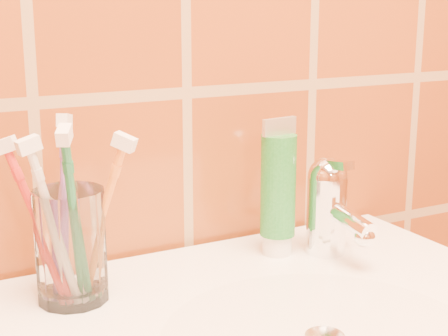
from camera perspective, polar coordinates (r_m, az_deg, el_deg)
glass_tumbler at (r=0.71m, az=-12.60°, el=-6.33°), size 0.10×0.10×0.12m
toothpaste_tube at (r=0.82m, az=4.52°, el=-1.96°), size 0.05×0.04×0.17m
faucet at (r=0.83m, az=8.73°, el=-2.89°), size 0.05×0.11×0.12m
toothbrush_0 at (r=0.68m, az=-12.33°, el=-4.24°), size 0.09×0.13×0.21m
toothbrush_1 at (r=0.70m, az=-15.12°, el=-4.50°), size 0.13×0.12×0.19m
toothbrush_2 at (r=0.72m, az=-13.13°, el=-3.22°), size 0.09×0.11×0.20m
toothbrush_3 at (r=0.70m, az=-10.24°, el=-4.21°), size 0.13×0.13×0.19m
toothbrush_4 at (r=0.69m, az=-13.92°, el=-4.60°), size 0.08×0.08×0.19m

